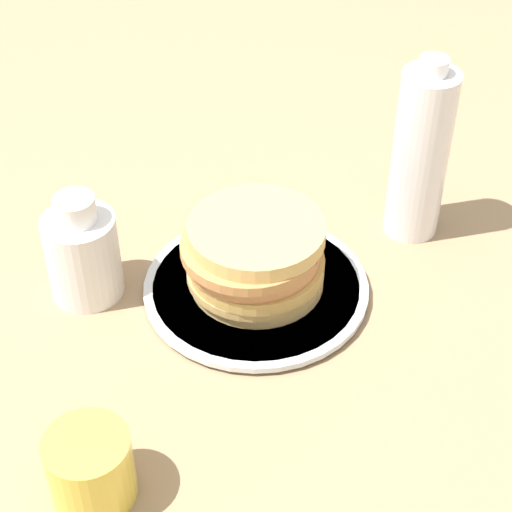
{
  "coord_description": "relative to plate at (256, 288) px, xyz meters",
  "views": [
    {
      "loc": [
        -0.72,
        -0.03,
        0.66
      ],
      "look_at": [
        -0.02,
        -0.02,
        0.05
      ],
      "focal_mm": 60.0,
      "sensor_mm": 36.0,
      "label": 1
    }
  ],
  "objects": [
    {
      "name": "ground_plane",
      "position": [
        0.02,
        0.02,
        -0.01
      ],
      "size": [
        4.0,
        4.0,
        0.0
      ],
      "primitive_type": "plane",
      "color": "#9E7F5B"
    },
    {
      "name": "water_bottle_near",
      "position": [
        0.12,
        -0.19,
        0.1
      ],
      "size": [
        0.07,
        0.07,
        0.23
      ],
      "color": "white",
      "rests_on": "ground_plane"
    },
    {
      "name": "cream_jug",
      "position": [
        0.0,
        0.19,
        0.05
      ],
      "size": [
        0.08,
        0.08,
        0.13
      ],
      "color": "white",
      "rests_on": "ground_plane"
    },
    {
      "name": "pancake_stack",
      "position": [
        0.0,
        0.0,
        0.05
      ],
      "size": [
        0.16,
        0.16,
        0.08
      ],
      "color": "tan",
      "rests_on": "plate"
    },
    {
      "name": "juice_glass",
      "position": [
        -0.26,
        0.14,
        0.03
      ],
      "size": [
        0.08,
        0.08,
        0.07
      ],
      "color": "yellow",
      "rests_on": "ground_plane"
    },
    {
      "name": "plate",
      "position": [
        0.0,
        0.0,
        0.0
      ],
      "size": [
        0.25,
        0.25,
        0.01
      ],
      "color": "silver",
      "rests_on": "ground_plane"
    }
  ]
}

